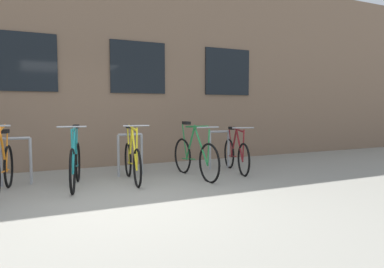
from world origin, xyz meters
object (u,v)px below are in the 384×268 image
object	(u,v)px
bicycle_green	(195,156)
bicycle_yellow	(132,160)
bicycle_teal	(75,163)
bicycle_orange	(2,169)
bicycle_maroon	(236,154)

from	to	relation	value
bicycle_green	bicycle_yellow	world-z (taller)	bicycle_green
bicycle_teal	bicycle_green	bearing A→B (deg)	-3.28
bicycle_green	bicycle_orange	distance (m)	3.27
bicycle_maroon	bicycle_teal	size ratio (longest dim) A/B	0.94
bicycle_maroon	bicycle_teal	distance (m)	3.22
bicycle_maroon	bicycle_yellow	bearing A→B (deg)	-179.74
bicycle_orange	bicycle_teal	distance (m)	1.09
bicycle_teal	bicycle_yellow	bearing A→B (deg)	1.89
bicycle_green	bicycle_teal	distance (m)	2.19
bicycle_green	bicycle_yellow	distance (m)	1.20
bicycle_green	bicycle_maroon	distance (m)	1.05
bicycle_orange	bicycle_maroon	xyz separation A→B (m)	(4.31, 0.12, -0.03)
bicycle_orange	bicycle_maroon	world-z (taller)	bicycle_orange
bicycle_green	bicycle_maroon	xyz separation A→B (m)	(1.04, 0.17, -0.03)
bicycle_green	bicycle_maroon	size ratio (longest dim) A/B	1.14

